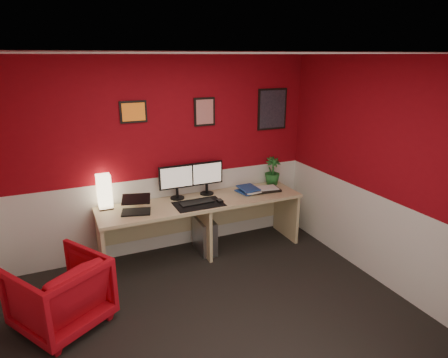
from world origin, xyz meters
TOP-DOWN VIEW (x-y plane):
  - ground at (0.00, 0.00)m, footprint 4.00×3.50m
  - ceiling at (0.00, 0.00)m, footprint 4.00×3.50m
  - wall_back at (0.00, 1.75)m, footprint 4.00×0.01m
  - wall_front at (0.00, -1.75)m, footprint 4.00×0.01m
  - wall_right at (2.00, 0.00)m, footprint 0.01×3.50m
  - wainscot_back at (0.00, 1.75)m, footprint 4.00×0.01m
  - wainscot_right at (2.00, 0.00)m, footprint 0.01×3.50m
  - desk at (0.38, 1.41)m, footprint 2.60×0.65m
  - shoji_lamp at (-0.76, 1.64)m, footprint 0.16×0.16m
  - laptop at (-0.46, 1.35)m, footprint 0.38×0.31m
  - monitor_left at (0.12, 1.61)m, footprint 0.45×0.06m
  - monitor_right at (0.53, 1.62)m, footprint 0.45×0.06m
  - desk_mat at (0.30, 1.31)m, footprint 0.60×0.38m
  - keyboard at (0.29, 1.33)m, footprint 0.43×0.16m
  - mouse at (0.57, 1.26)m, footprint 0.06×0.10m
  - book_bottom at (0.93, 1.43)m, footprint 0.24×0.30m
  - book_middle at (0.97, 1.42)m, footprint 0.23×0.30m
  - book_top at (0.94, 1.43)m, footprint 0.23×0.31m
  - zen_tray at (1.32, 1.42)m, footprint 0.38×0.29m
  - potted_plant at (1.53, 1.62)m, footprint 0.22×0.22m
  - pc_tower at (0.43, 1.45)m, footprint 0.21×0.45m
  - armchair at (-1.36, 0.61)m, footprint 1.03×1.04m
  - art_left at (-0.34, 1.74)m, footprint 0.32×0.02m
  - art_center at (0.56, 1.74)m, footprint 0.28×0.02m
  - art_right at (1.56, 1.74)m, footprint 0.44×0.02m

SIDE VIEW (x-z plane):
  - ground at x=0.00m, z-range -0.01..0.01m
  - pc_tower at x=0.43m, z-range 0.00..0.45m
  - armchair at x=-1.36m, z-range 0.00..0.69m
  - desk at x=0.38m, z-range 0.00..0.73m
  - wainscot_back at x=0.00m, z-range 0.00..1.00m
  - wainscot_right at x=2.00m, z-range 0.00..1.00m
  - desk_mat at x=0.30m, z-range 0.73..0.74m
  - book_bottom at x=0.93m, z-range 0.73..0.75m
  - keyboard at x=0.29m, z-range 0.74..0.75m
  - zen_tray at x=1.32m, z-range 0.73..0.76m
  - mouse at x=0.57m, z-range 0.74..0.77m
  - book_middle at x=0.97m, z-range 0.76..0.78m
  - book_top at x=0.94m, z-range 0.78..0.81m
  - laptop at x=-0.46m, z-range 0.73..0.95m
  - potted_plant at x=1.53m, z-range 0.73..1.12m
  - shoji_lamp at x=-0.76m, z-range 0.73..1.13m
  - monitor_left at x=0.12m, z-range 0.73..1.31m
  - monitor_right at x=0.53m, z-range 0.73..1.31m
  - wall_back at x=0.00m, z-range 0.00..2.50m
  - wall_front at x=0.00m, z-range 0.00..2.50m
  - wall_right at x=2.00m, z-range 0.00..2.50m
  - art_right at x=1.56m, z-range 1.50..2.06m
  - art_center at x=0.56m, z-range 1.62..1.98m
  - art_left at x=-0.34m, z-range 1.72..1.98m
  - ceiling at x=0.00m, z-range 2.50..2.50m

